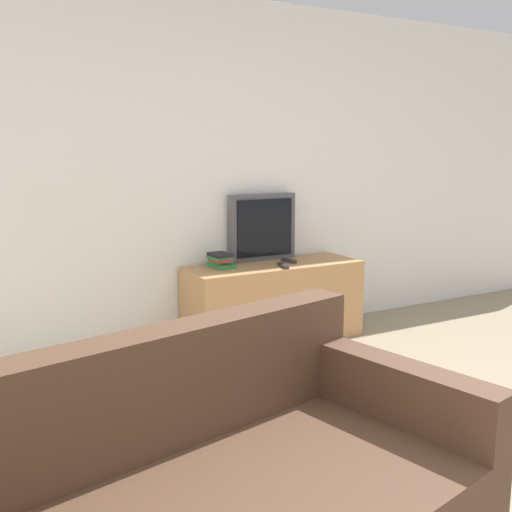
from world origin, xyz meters
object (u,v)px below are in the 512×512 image
object	(u,v)px
tv_stand	(274,302)
remote_on_stand	(289,261)
remote_secondary	(283,266)
television	(262,227)
book_stack	(221,261)

from	to	relation	value
tv_stand	remote_on_stand	distance (m)	0.35
tv_stand	remote_secondary	xyz separation A→B (m)	(-0.00, -0.14, 0.32)
tv_stand	television	bearing A→B (deg)	87.80
book_stack	remote_secondary	size ratio (longest dim) A/B	1.20
tv_stand	remote_on_stand	world-z (taller)	remote_on_stand
television	remote_secondary	distance (m)	0.42
book_stack	remote_on_stand	xyz separation A→B (m)	(0.56, -0.06, -0.04)
tv_stand	book_stack	size ratio (longest dim) A/B	6.65
tv_stand	book_stack	world-z (taller)	book_stack
remote_on_stand	remote_secondary	xyz separation A→B (m)	(-0.14, -0.15, 0.00)
television	remote_secondary	size ratio (longest dim) A/B	3.25
tv_stand	remote_on_stand	size ratio (longest dim) A/B	9.36
tv_stand	remote_on_stand	xyz separation A→B (m)	(0.14, 0.01, 0.32)
remote_secondary	book_stack	bearing A→B (deg)	153.56
remote_secondary	tv_stand	bearing A→B (deg)	89.06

